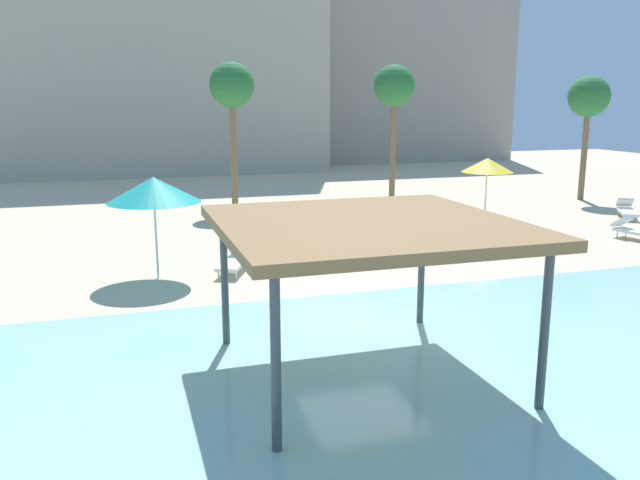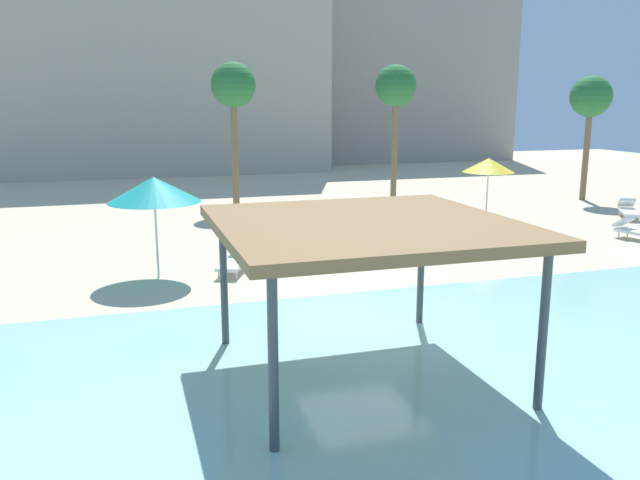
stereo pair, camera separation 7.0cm
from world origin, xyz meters
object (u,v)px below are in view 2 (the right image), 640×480
at_px(lounge_chair_5, 236,259).
at_px(palm_tree_3, 233,88).
at_px(beach_umbrella_yellow_3, 489,165).
at_px(palm_tree_2, 396,89).
at_px(lounge_chair_0, 629,210).
at_px(palm_tree_1, 591,99).
at_px(shade_pavilion, 365,229).
at_px(lounge_chair_3, 455,225).
at_px(beach_umbrella_teal_2, 154,190).
at_px(lounge_chair_2, 638,230).

xyz_separation_m(lounge_chair_5, palm_tree_3, (1.87, 10.52, 4.82)).
xyz_separation_m(beach_umbrella_yellow_3, palm_tree_2, (-0.79, 6.97, 2.89)).
distance_m(beach_umbrella_yellow_3, palm_tree_2, 7.59).
xyz_separation_m(lounge_chair_0, palm_tree_1, (1.55, 4.69, 4.38)).
bearing_deg(lounge_chair_5, palm_tree_2, 163.12).
relative_size(beach_umbrella_yellow_3, palm_tree_1, 0.44).
height_order(shade_pavilion, palm_tree_1, palm_tree_1).
height_order(lounge_chair_3, lounge_chair_5, same).
height_order(palm_tree_1, palm_tree_2, palm_tree_2).
relative_size(beach_umbrella_yellow_3, lounge_chair_0, 1.33).
xyz_separation_m(shade_pavilion, palm_tree_3, (0.98, 18.14, 2.59)).
distance_m(palm_tree_2, palm_tree_3, 7.60).
xyz_separation_m(beach_umbrella_teal_2, palm_tree_3, (3.99, 10.66, 2.77)).
relative_size(beach_umbrella_teal_2, lounge_chair_0, 1.41).
bearing_deg(lounge_chair_0, beach_umbrella_teal_2, -46.11).
relative_size(shade_pavilion, beach_umbrella_teal_2, 1.78).
height_order(beach_umbrella_teal_2, lounge_chair_2, beach_umbrella_teal_2).
bearing_deg(lounge_chair_3, lounge_chair_2, 75.54).
xyz_separation_m(beach_umbrella_teal_2, lounge_chair_5, (2.11, 0.14, -2.05)).
xyz_separation_m(shade_pavilion, beach_umbrella_teal_2, (-3.01, 7.49, -0.19)).
distance_m(beach_umbrella_teal_2, beach_umbrella_yellow_3, 12.99).
xyz_separation_m(beach_umbrella_yellow_3, lounge_chair_3, (-1.96, -1.17, -1.95)).
relative_size(shade_pavilion, lounge_chair_5, 2.44).
relative_size(lounge_chair_0, lounge_chair_5, 0.97).
relative_size(shade_pavilion, palm_tree_3, 0.77).
bearing_deg(palm_tree_1, palm_tree_3, 171.93).
relative_size(lounge_chair_5, palm_tree_1, 0.34).
xyz_separation_m(lounge_chair_2, palm_tree_1, (4.39, 8.26, 4.38)).
bearing_deg(palm_tree_2, beach_umbrella_yellow_3, -83.56).
bearing_deg(lounge_chair_3, palm_tree_2, -176.20).
bearing_deg(lounge_chair_5, beach_umbrella_yellow_3, 134.87).
xyz_separation_m(lounge_chair_2, lounge_chair_3, (-5.47, 2.72, 0.00)).
bearing_deg(palm_tree_1, lounge_chair_3, -150.71).
distance_m(beach_umbrella_teal_2, lounge_chair_3, 10.97).
height_order(beach_umbrella_yellow_3, palm_tree_1, palm_tree_1).
xyz_separation_m(lounge_chair_2, palm_tree_3, (-11.89, 10.56, 4.82)).
relative_size(beach_umbrella_teal_2, beach_umbrella_yellow_3, 1.06).
bearing_deg(shade_pavilion, palm_tree_3, 86.91).
height_order(shade_pavilion, lounge_chair_3, shade_pavilion).
relative_size(lounge_chair_5, palm_tree_2, 0.31).
bearing_deg(beach_umbrella_yellow_3, beach_umbrella_teal_2, -162.13).
bearing_deg(lounge_chair_5, lounge_chair_0, 126.29).
distance_m(lounge_chair_5, palm_tree_1, 20.40).
distance_m(beach_umbrella_teal_2, lounge_chair_0, 19.18).
distance_m(lounge_chair_2, palm_tree_1, 10.32).
height_order(shade_pavilion, palm_tree_2, palm_tree_2).
relative_size(palm_tree_1, palm_tree_2, 0.92).
bearing_deg(lounge_chair_3, lounge_chair_5, -60.10).
distance_m(lounge_chair_3, palm_tree_3, 11.22).
relative_size(lounge_chair_0, palm_tree_1, 0.33).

